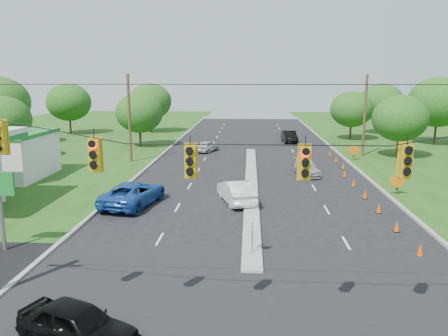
{
  "coord_description": "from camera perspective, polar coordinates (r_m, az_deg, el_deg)",
  "views": [
    {
      "loc": [
        -0.19,
        -14.14,
        8.58
      ],
      "look_at": [
        -1.84,
        13.84,
        2.8
      ],
      "focal_mm": 35.0,
      "sensor_mm": 36.0,
      "label": 1
    }
  ],
  "objects": [
    {
      "name": "cone_1",
      "position": [
        23.77,
        24.26,
        -9.69
      ],
      "size": [
        0.32,
        0.32,
        0.7
      ],
      "primitive_type": "cone",
      "color": "#DA4906",
      "rests_on": "ground"
    },
    {
      "name": "median_sign",
      "position": [
        21.36,
        3.71,
        -7.84
      ],
      "size": [
        0.55,
        0.06,
        2.05
      ],
      "color": "gray",
      "rests_on": "ground"
    },
    {
      "name": "signal_span",
      "position": [
        13.63,
        3.83,
        -3.73
      ],
      "size": [
        25.6,
        0.32,
        9.0
      ],
      "color": "#422D1C",
      "rests_on": "ground"
    },
    {
      "name": "work_sign_1",
      "position": [
        34.78,
        21.7,
        -1.62
      ],
      "size": [
        1.27,
        0.58,
        1.37
      ],
      "color": "black",
      "rests_on": "ground"
    },
    {
      "name": "curb_left",
      "position": [
        46.05,
        -9.12,
        0.76
      ],
      "size": [
        0.25,
        110.0,
        0.16
      ],
      "primitive_type": "cube",
      "color": "gray",
      "rests_on": "ground"
    },
    {
      "name": "cone_4",
      "position": [
        33.3,
        17.95,
        -3.24
      ],
      "size": [
        0.32,
        0.32,
        0.7
      ],
      "primitive_type": "cone",
      "color": "#DA4906",
      "rests_on": "ground"
    },
    {
      "name": "tree_6",
      "position": [
        71.02,
        -9.61,
        8.57
      ],
      "size": [
        6.72,
        6.72,
        7.84
      ],
      "color": "black",
      "rests_on": "ground"
    },
    {
      "name": "tree_2",
      "position": [
        51.31,
        -26.99,
        5.65
      ],
      "size": [
        5.88,
        5.88,
        6.86
      ],
      "color": "black",
      "rests_on": "ground"
    },
    {
      "name": "work_sign_2",
      "position": [
        48.02,
        16.57,
        2.19
      ],
      "size": [
        1.27,
        0.58,
        1.37
      ],
      "color": "black",
      "rests_on": "ground"
    },
    {
      "name": "cone_3",
      "position": [
        30.05,
        19.59,
        -4.94
      ],
      "size": [
        0.32,
        0.32,
        0.7
      ],
      "primitive_type": "cone",
      "color": "#DA4906",
      "rests_on": "ground"
    },
    {
      "name": "utility_pole_far_right",
      "position": [
        50.92,
        17.91,
        6.5
      ],
      "size": [
        0.28,
        0.28,
        9.0
      ],
      "primitive_type": "cylinder",
      "color": "#422D1C",
      "rests_on": "ground"
    },
    {
      "name": "silver_car_far",
      "position": [
        40.04,
        10.7,
        0.03
      ],
      "size": [
        2.24,
        4.67,
        1.31
      ],
      "primitive_type": "imported",
      "rotation": [
        0.0,
        0.0,
        0.09
      ],
      "color": "#A0A0A0",
      "rests_on": "ground"
    },
    {
      "name": "cone_7",
      "position": [
        43.4,
        15.31,
        0.3
      ],
      "size": [
        0.32,
        0.32,
        0.7
      ],
      "primitive_type": "cone",
      "color": "#DA4906",
      "rests_on": "ground"
    },
    {
      "name": "cone_8",
      "position": [
        46.77,
        14.45,
        1.14
      ],
      "size": [
        0.32,
        0.32,
        0.7
      ],
      "primitive_type": "cone",
      "color": "#DA4906",
      "rests_on": "ground"
    },
    {
      "name": "tree_11",
      "position": [
        72.12,
        19.83,
        8.09
      ],
      "size": [
        6.72,
        6.72,
        7.84
      ],
      "color": "black",
      "rests_on": "ground"
    },
    {
      "name": "dark_car_receding",
      "position": [
        60.05,
        8.52,
        4.08
      ],
      "size": [
        2.02,
        4.96,
        1.6
      ],
      "primitive_type": "imported",
      "rotation": [
        0.0,
        0.0,
        0.07
      ],
      "color": "black",
      "rests_on": "ground"
    },
    {
      "name": "tree_9",
      "position": [
        50.97,
        22.0,
        6.03
      ],
      "size": [
        5.88,
        5.88,
        6.86
      ],
      "color": "black",
      "rests_on": "ground"
    },
    {
      "name": "ground",
      "position": [
        16.54,
        3.75,
        -19.62
      ],
      "size": [
        160.0,
        160.0,
        0.0
      ],
      "primitive_type": "plane",
      "color": "black",
      "rests_on": "ground"
    },
    {
      "name": "median",
      "position": [
        36.17,
        3.57,
        -2.09
      ],
      "size": [
        1.0,
        34.0,
        0.18
      ],
      "primitive_type": "cube",
      "color": "gray",
      "rests_on": "ground"
    },
    {
      "name": "utility_pole_far_left",
      "position": [
        46.01,
        -12.24,
        6.3
      ],
      "size": [
        0.28,
        0.28,
        9.0
      ],
      "primitive_type": "cylinder",
      "color": "#422D1C",
      "rests_on": "ground"
    },
    {
      "name": "black_sedan",
      "position": [
        15.81,
        -18.6,
        -18.84
      ],
      "size": [
        4.54,
        3.12,
        1.44
      ],
      "primitive_type": "imported",
      "rotation": [
        0.0,
        0.0,
        1.2
      ],
      "color": "black",
      "rests_on": "ground"
    },
    {
      "name": "tree_12",
      "position": [
        63.88,
        16.33,
        7.38
      ],
      "size": [
        5.88,
        5.88,
        6.86
      ],
      "color": "black",
      "rests_on": "ground"
    },
    {
      "name": "tree_4",
      "position": [
        71.84,
        -19.61,
        8.09
      ],
      "size": [
        6.72,
        6.72,
        7.84
      ],
      "color": "black",
      "rests_on": "ground"
    },
    {
      "name": "white_sedan",
      "position": [
        30.63,
        1.59,
        -3.08
      ],
      "size": [
        3.05,
        5.09,
        1.58
      ],
      "primitive_type": "imported",
      "rotation": [
        0.0,
        0.0,
        3.45
      ],
      "color": "white",
      "rests_on": "ground"
    },
    {
      "name": "tree_5",
      "position": [
        56.04,
        -10.99,
        7.1
      ],
      "size": [
        5.88,
        5.88,
        6.86
      ],
      "color": "black",
      "rests_on": "ground"
    },
    {
      "name": "cone_9",
      "position": [
        50.15,
        13.7,
        1.87
      ],
      "size": [
        0.32,
        0.32,
        0.7
      ],
      "primitive_type": "cone",
      "color": "#DA4906",
      "rests_on": "ground"
    },
    {
      "name": "silver_car_oncoming",
      "position": [
        51.89,
        -2.21,
        2.87
      ],
      "size": [
        2.86,
        4.23,
        1.34
      ],
      "primitive_type": "imported",
      "rotation": [
        0.0,
        0.0,
        2.78
      ],
      "color": "#B7B7B7",
      "rests_on": "ground"
    },
    {
      "name": "cone_5",
      "position": [
        36.59,
        16.6,
        -1.84
      ],
      "size": [
        0.32,
        0.32,
        0.7
      ],
      "primitive_type": "cone",
      "color": "#DA4906",
      "rests_on": "ground"
    },
    {
      "name": "cone_6",
      "position": [
        39.92,
        15.48,
        -0.68
      ],
      "size": [
        0.32,
        0.32,
        0.7
      ],
      "primitive_type": "cone",
      "color": "#DA4906",
      "rests_on": "ground"
    },
    {
      "name": "cross_street",
      "position": [
        16.54,
        3.75,
        -19.62
      ],
      "size": [
        160.0,
        14.0,
        0.02
      ],
      "primitive_type": "cube",
      "color": "black",
      "rests_on": "ground"
    },
    {
      "name": "tree_10",
      "position": [
        63.04,
        26.18,
        7.74
      ],
      "size": [
        7.56,
        7.56,
        8.82
      ],
      "color": "black",
      "rests_on": "ground"
    },
    {
      "name": "cone_2",
      "position": [
        26.86,
        21.64,
        -7.04
      ],
      "size": [
        0.32,
        0.32,
        0.7
      ],
      "primitive_type": "cone",
      "color": "#DA4906",
      "rests_on": "ground"
    },
    {
      "name": "blue_pickup",
      "position": [
        30.6,
        -11.74,
        -3.27
      ],
      "size": [
        3.9,
        6.41,
        1.66
      ],
      "primitive_type": "imported",
      "rotation": [
        0.0,
        0.0,
        2.94
      ],
      "color": "#19479B",
      "rests_on": "ground"
    },
    {
      "name": "curb_right",
      "position": [
        46.13,
        16.19,
        0.46
      ],
      "size": [
        0.25,
        110.0,
        0.16
      ],
      "primitive_type": "cube",
      "color": "gray",
      "rests_on": "ground"
    }
  ]
}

